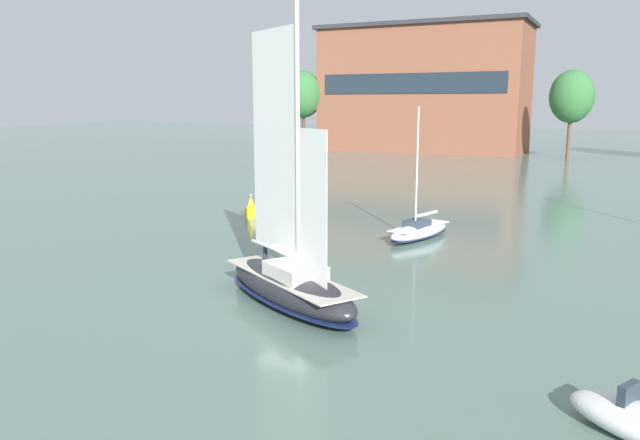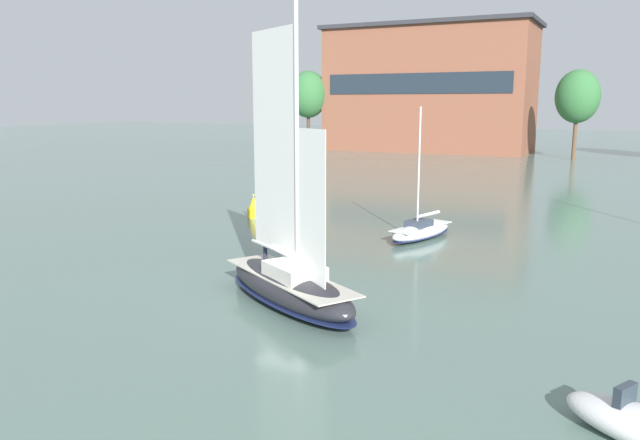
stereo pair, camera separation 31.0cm
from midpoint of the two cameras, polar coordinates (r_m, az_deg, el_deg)
ground_plane at (r=27.74m, az=-3.08°, el=-7.71°), size 400.00×400.00×0.00m
waterfront_building at (r=118.37m, az=9.39°, el=11.78°), size 37.53×16.70×22.61m
tree_shore_center at (r=119.38m, az=-1.63°, el=11.39°), size 7.13×7.13×14.68m
tree_shore_right at (r=106.38m, az=21.95°, el=10.41°), size 6.73×6.73×13.84m
sailboat_main at (r=27.42m, az=-3.09°, el=-5.66°), size 9.50×7.10×13.02m
sailboat_moored_near_marina at (r=41.08m, az=8.83°, el=-0.92°), size 3.22×6.42×8.51m
channel_buoy at (r=48.47m, az=-6.50°, el=1.07°), size 1.00×1.00×1.83m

